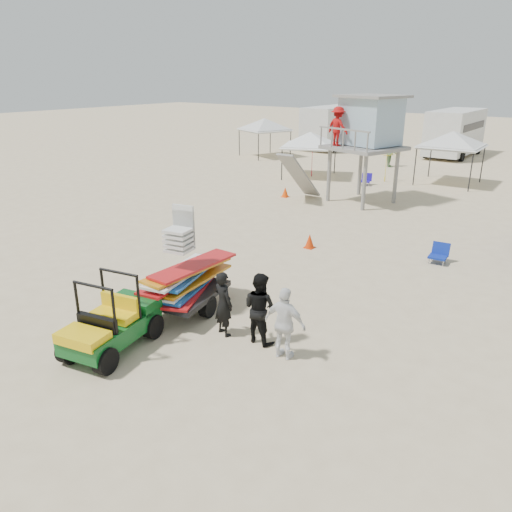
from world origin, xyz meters
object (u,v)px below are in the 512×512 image
Objects in this scene: man_left at (223,304)px; utility_cart at (109,318)px; lifeguard_tower at (365,125)px; surf_trailer at (185,276)px.

utility_cart is at bearing 67.58° from man_left.
utility_cart reaches higher than man_left.
lifeguard_tower is (-3.22, 13.68, 2.73)m from man_left.
utility_cart is 1.54× the size of man_left.
lifeguard_tower is at bearing 97.24° from surf_trailer.
lifeguard_tower reaches higher than utility_cart.
surf_trailer is at bearing 89.94° from utility_cart.
surf_trailer is at bearing -82.76° from lifeguard_tower.
lifeguard_tower is at bearing 96.17° from utility_cart.
man_left is 14.31m from lifeguard_tower.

